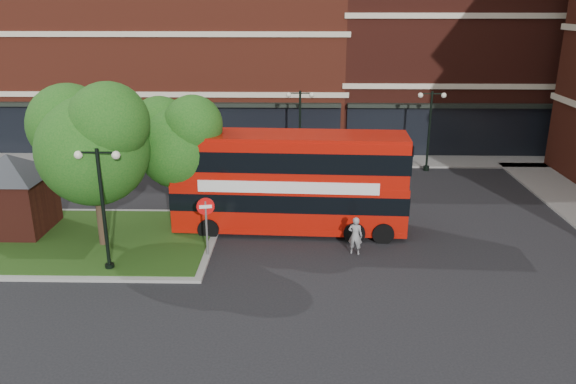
{
  "coord_description": "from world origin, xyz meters",
  "views": [
    {
      "loc": [
        2.01,
        -19.72,
        10.13
      ],
      "look_at": [
        1.48,
        4.19,
        2.0
      ],
      "focal_mm": 35.0,
      "sensor_mm": 36.0,
      "label": 1
    }
  ],
  "objects_px": {
    "car_silver": "(240,154)",
    "car_white": "(343,154)",
    "bus": "(290,176)",
    "woman": "(355,236)"
  },
  "relations": [
    {
      "from": "bus",
      "to": "woman",
      "type": "xyz_separation_m",
      "value": [
        2.8,
        -2.56,
        -1.81
      ]
    },
    {
      "from": "woman",
      "to": "car_white",
      "type": "xyz_separation_m",
      "value": [
        0.5,
        14.0,
        -0.16
      ]
    },
    {
      "from": "car_silver",
      "to": "car_white",
      "type": "height_order",
      "value": "car_white"
    },
    {
      "from": "bus",
      "to": "car_white",
      "type": "height_order",
      "value": "bus"
    },
    {
      "from": "bus",
      "to": "woman",
      "type": "height_order",
      "value": "bus"
    },
    {
      "from": "car_white",
      "to": "car_silver",
      "type": "bearing_deg",
      "value": 90.12
    },
    {
      "from": "car_white",
      "to": "bus",
      "type": "bearing_deg",
      "value": 162.78
    },
    {
      "from": "car_silver",
      "to": "car_white",
      "type": "xyz_separation_m",
      "value": [
        6.76,
        0.14,
        0.02
      ]
    },
    {
      "from": "bus",
      "to": "car_silver",
      "type": "xyz_separation_m",
      "value": [
        -3.45,
        11.3,
        -1.99
      ]
    },
    {
      "from": "car_silver",
      "to": "woman",
      "type": "bearing_deg",
      "value": -163.04
    }
  ]
}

